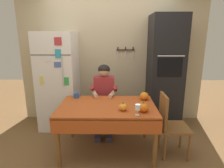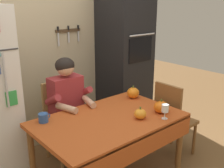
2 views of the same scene
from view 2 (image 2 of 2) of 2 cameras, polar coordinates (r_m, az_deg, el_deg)
back_wall_assembly at (r=3.51m, az=-13.46°, el=8.16°), size 3.70×0.13×2.60m
wall_oven at (r=3.84m, az=2.67°, el=5.61°), size 0.60×0.64×2.10m
dining_table at (r=2.65m, az=-0.34°, el=-9.02°), size 1.40×0.90×0.74m
chair_behind_person at (r=3.26m, az=-10.52°, el=-6.84°), size 0.40×0.40×0.93m
seated_person at (r=3.03m, az=-8.93°, el=-4.09°), size 0.47×0.55×1.25m
chair_right_side at (r=3.28m, az=12.53°, el=-6.85°), size 0.40×0.40×0.93m
coffee_mug at (r=2.62m, az=-14.25°, el=-6.91°), size 0.12×0.09×0.09m
wine_glass at (r=2.63m, az=11.13°, el=-5.16°), size 0.07×0.07×0.15m
pumpkin_large at (r=3.14m, az=4.47°, el=-1.86°), size 0.14×0.14×0.15m
pumpkin_medium at (r=2.62m, az=5.96°, el=-6.28°), size 0.12×0.12×0.12m
pumpkin_small at (r=2.78m, az=10.31°, el=-4.79°), size 0.15×0.15×0.14m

